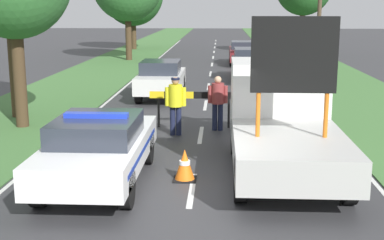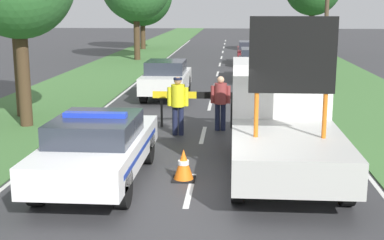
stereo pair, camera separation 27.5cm
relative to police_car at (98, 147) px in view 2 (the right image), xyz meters
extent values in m
plane|color=#333335|center=(1.99, -1.00, -0.78)|extent=(160.00, 160.00, 0.00)
cube|color=silver|center=(1.99, -0.36, -0.78)|extent=(0.12, 2.12, 0.01)
cube|color=silver|center=(1.99, 4.42, -0.78)|extent=(0.12, 2.12, 0.01)
cube|color=silver|center=(1.99, 9.21, -0.78)|extent=(0.12, 2.12, 0.01)
cube|color=silver|center=(1.99, 14.00, -0.78)|extent=(0.12, 2.12, 0.01)
cube|color=silver|center=(1.99, 18.79, -0.78)|extent=(0.12, 2.12, 0.01)
cube|color=silver|center=(1.99, 23.58, -0.78)|extent=(0.12, 2.12, 0.01)
cube|color=silver|center=(1.99, 28.36, -0.78)|extent=(0.12, 2.12, 0.01)
cube|color=silver|center=(1.99, 33.15, -0.78)|extent=(0.12, 2.12, 0.01)
cube|color=silver|center=(1.99, 37.94, -0.78)|extent=(0.12, 2.12, 0.01)
cube|color=silver|center=(1.99, 42.73, -0.78)|extent=(0.12, 2.12, 0.01)
cube|color=silver|center=(1.99, 47.51, -0.78)|extent=(0.12, 2.12, 0.01)
cube|color=silver|center=(-1.89, 15.99, -0.78)|extent=(0.10, 63.56, 0.01)
cube|color=silver|center=(5.88, 15.99, -0.78)|extent=(0.10, 63.56, 0.01)
cube|color=#427038|center=(-4.28, 19.00, -0.77)|extent=(4.57, 120.00, 0.03)
cube|color=#427038|center=(8.26, 19.00, -0.77)|extent=(4.57, 120.00, 0.03)
cube|color=white|center=(0.00, 0.02, -0.09)|extent=(1.88, 4.68, 0.59)
cube|color=#282D38|center=(0.00, -0.12, 0.44)|extent=(1.66, 2.15, 0.46)
cylinder|color=black|center=(-0.82, 1.47, -0.38)|extent=(0.24, 0.79, 0.79)
cylinder|color=black|center=(0.82, 1.47, -0.38)|extent=(0.24, 0.79, 0.79)
cylinder|color=black|center=(-0.82, -1.43, -0.38)|extent=(0.24, 0.79, 0.79)
cylinder|color=black|center=(0.82, -1.43, -0.38)|extent=(0.24, 0.79, 0.79)
cube|color=#1E38C6|center=(0.00, -0.12, 0.72)|extent=(1.32, 0.24, 0.10)
cube|color=#193399|center=(0.00, 0.02, -0.06)|extent=(1.89, 3.84, 0.10)
cube|color=black|center=(0.00, 2.40, -0.15)|extent=(1.03, 0.08, 0.36)
cube|color=white|center=(3.99, 2.45, 0.64)|extent=(2.29, 1.97, 1.93)
cube|color=#232833|center=(3.99, 3.41, 0.99)|extent=(1.95, 0.04, 0.85)
cube|color=#B2B2AD|center=(3.99, -0.27, 0.01)|extent=(2.29, 3.47, 0.68)
cylinder|color=#D16619|center=(3.31, -0.27, 0.80)|extent=(0.09, 0.09, 0.90)
cylinder|color=#D16619|center=(4.66, -0.27, 0.80)|extent=(0.09, 0.09, 0.90)
cube|color=black|center=(3.99, -0.27, 1.99)|extent=(1.68, 0.12, 1.49)
cylinder|color=black|center=(2.96, 2.45, -0.33)|extent=(0.24, 0.90, 0.90)
cylinder|color=black|center=(5.01, 2.45, -0.33)|extent=(0.24, 0.90, 0.90)
cylinder|color=black|center=(2.96, -0.97, -0.33)|extent=(0.24, 0.90, 0.90)
cylinder|color=black|center=(5.01, -0.97, -0.33)|extent=(0.24, 0.90, 0.90)
cylinder|color=black|center=(0.64, 5.41, -0.32)|extent=(0.07, 0.07, 0.91)
cylinder|color=black|center=(2.82, 5.41, -0.32)|extent=(0.07, 0.07, 0.91)
cube|color=yellow|center=(0.60, 5.41, 0.24)|extent=(0.45, 0.08, 0.20)
cube|color=black|center=(1.05, 5.41, 0.24)|extent=(0.45, 0.08, 0.20)
cube|color=yellow|center=(1.50, 5.41, 0.24)|extent=(0.45, 0.08, 0.20)
cube|color=black|center=(1.96, 5.41, 0.24)|extent=(0.45, 0.08, 0.20)
cube|color=yellow|center=(2.41, 5.41, 0.24)|extent=(0.45, 0.08, 0.20)
cube|color=black|center=(2.86, 5.41, 0.24)|extent=(0.45, 0.08, 0.20)
cylinder|color=#191E38|center=(1.17, 4.37, -0.35)|extent=(0.16, 0.16, 0.85)
cylinder|color=#191E38|center=(1.35, 4.37, -0.35)|extent=(0.16, 0.16, 0.85)
cylinder|color=yellow|center=(1.26, 4.37, 0.39)|extent=(0.39, 0.39, 0.64)
cylinder|color=yellow|center=(1.02, 4.37, 0.36)|extent=(0.13, 0.13, 0.54)
cylinder|color=yellow|center=(1.50, 4.37, 0.36)|extent=(0.13, 0.13, 0.54)
sphere|color=#A57A5B|center=(1.26, 4.37, 0.82)|extent=(0.22, 0.22, 0.22)
cylinder|color=#141933|center=(1.26, 4.37, 0.88)|extent=(0.25, 0.25, 0.05)
cylinder|color=#191E38|center=(2.39, 5.06, -0.37)|extent=(0.15, 0.15, 0.82)
cylinder|color=#191E38|center=(2.56, 5.06, -0.37)|extent=(0.15, 0.15, 0.82)
cylinder|color=maroon|center=(2.48, 5.06, 0.35)|extent=(0.38, 0.38, 0.62)
cylinder|color=maroon|center=(2.24, 5.06, 0.32)|extent=(0.12, 0.12, 0.53)
cylinder|color=maroon|center=(2.71, 5.06, 0.32)|extent=(0.12, 0.12, 0.53)
sphere|color=tan|center=(2.48, 5.06, 0.77)|extent=(0.21, 0.21, 0.21)
cube|color=black|center=(4.92, 3.90, -0.77)|extent=(0.49, 0.49, 0.03)
cone|color=orange|center=(4.92, 3.90, -0.43)|extent=(0.42, 0.42, 0.65)
cylinder|color=white|center=(4.92, 3.90, -0.40)|extent=(0.24, 0.24, 0.09)
cube|color=black|center=(4.28, 4.57, -0.77)|extent=(0.43, 0.43, 0.03)
cone|color=orange|center=(4.28, 4.57, -0.47)|extent=(0.37, 0.37, 0.57)
cylinder|color=white|center=(4.28, 4.57, -0.44)|extent=(0.21, 0.21, 0.08)
cube|color=black|center=(1.80, 0.27, -0.77)|extent=(0.50, 0.50, 0.03)
cone|color=orange|center=(1.80, 0.27, -0.42)|extent=(0.43, 0.43, 0.66)
cylinder|color=white|center=(1.80, 0.27, -0.39)|extent=(0.24, 0.24, 0.09)
cube|color=silver|center=(0.13, 10.78, -0.07)|extent=(1.72, 4.15, 0.65)
cube|color=#282D38|center=(0.13, 10.66, 0.50)|extent=(1.51, 1.91, 0.50)
cylinder|color=black|center=(-0.61, 12.07, -0.40)|extent=(0.24, 0.77, 0.77)
cylinder|color=black|center=(0.87, 12.07, -0.40)|extent=(0.24, 0.77, 0.77)
cylinder|color=black|center=(-0.61, 9.50, -0.40)|extent=(0.24, 0.77, 0.77)
cylinder|color=black|center=(0.87, 9.50, -0.40)|extent=(0.24, 0.77, 0.77)
cube|color=black|center=(3.99, 16.34, -0.08)|extent=(1.70, 4.57, 0.69)
cube|color=#282D38|center=(3.99, 16.20, 0.55)|extent=(1.50, 2.10, 0.57)
cylinder|color=black|center=(3.26, 17.76, -0.42)|extent=(0.24, 0.72, 0.72)
cylinder|color=black|center=(4.72, 17.76, -0.42)|extent=(0.24, 0.72, 0.72)
cylinder|color=black|center=(3.26, 14.92, -0.42)|extent=(0.24, 0.72, 0.72)
cylinder|color=black|center=(4.72, 14.92, -0.42)|extent=(0.24, 0.72, 0.72)
cube|color=maroon|center=(3.99, 23.71, -0.11)|extent=(1.76, 4.45, 0.70)
cube|color=#282D38|center=(3.99, 23.58, 0.48)|extent=(1.55, 2.05, 0.47)
cylinder|color=black|center=(3.23, 25.09, -0.46)|extent=(0.24, 0.64, 0.64)
cylinder|color=black|center=(4.75, 25.09, -0.46)|extent=(0.24, 0.64, 0.64)
cylinder|color=black|center=(3.23, 22.34, -0.46)|extent=(0.24, 0.64, 0.64)
cylinder|color=black|center=(4.75, 22.34, -0.46)|extent=(0.24, 0.64, 0.64)
cylinder|color=#42301E|center=(-3.80, 26.01, 0.90)|extent=(0.42, 0.42, 3.37)
cylinder|color=#42301E|center=(-4.95, 35.27, 0.61)|extent=(0.44, 0.44, 2.77)
cylinder|color=#42301E|center=(-4.31, 6.63, 1.20)|extent=(0.38, 0.38, 3.95)
cylinder|color=#42301E|center=(-3.59, 5.14, 0.84)|extent=(0.38, 0.38, 3.23)
cylinder|color=#42301E|center=(8.62, 30.20, 1.02)|extent=(0.41, 0.41, 3.61)
cylinder|color=#473828|center=(7.29, 15.83, 2.40)|extent=(0.20, 0.20, 6.35)
camera|label=1|loc=(2.56, -10.80, 2.93)|focal=50.00mm
camera|label=2|loc=(2.83, -10.78, 2.93)|focal=50.00mm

